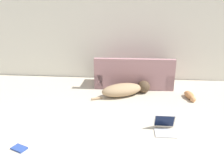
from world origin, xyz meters
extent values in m
cube|color=silver|center=(0.00, 4.55, 1.26)|extent=(7.23, 0.06, 2.52)
cube|color=#A3757A|center=(0.63, 3.95, 0.19)|extent=(1.91, 0.80, 0.38)
cube|color=#A3757A|center=(0.63, 3.62, 0.57)|extent=(1.90, 0.16, 0.38)
cube|color=#A3757A|center=(1.48, 3.96, 0.26)|extent=(0.21, 0.78, 0.52)
cube|color=#A3757A|center=(-0.22, 3.94, 0.26)|extent=(0.21, 0.78, 0.52)
ellipsoid|color=#A38460|center=(0.37, 3.17, 0.14)|extent=(1.03, 0.80, 0.28)
sphere|color=#493726|center=(0.87, 3.42, 0.15)|extent=(0.39, 0.39, 0.29)
cylinder|color=#A38460|center=(-0.15, 2.91, 0.03)|extent=(0.23, 0.15, 0.05)
ellipsoid|color=#BC7A47|center=(1.85, 3.18, 0.07)|extent=(0.21, 0.40, 0.14)
sphere|color=tan|center=(1.88, 2.96, 0.06)|extent=(0.13, 0.13, 0.12)
cylinder|color=#BC7A47|center=(1.83, 3.42, 0.01)|extent=(0.04, 0.10, 0.02)
cube|color=#B7B7BC|center=(1.13, 1.64, 0.01)|extent=(0.33, 0.25, 0.02)
cube|color=#B7B7BC|center=(1.13, 1.81, 0.13)|extent=(0.32, 0.11, 0.24)
cube|color=#0F1938|center=(1.13, 1.80, 0.13)|extent=(0.30, 0.09, 0.21)
cube|color=#28428E|center=(-0.96, 1.05, 0.01)|extent=(0.24, 0.20, 0.02)
camera|label=1|loc=(0.57, -1.41, 1.84)|focal=35.00mm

